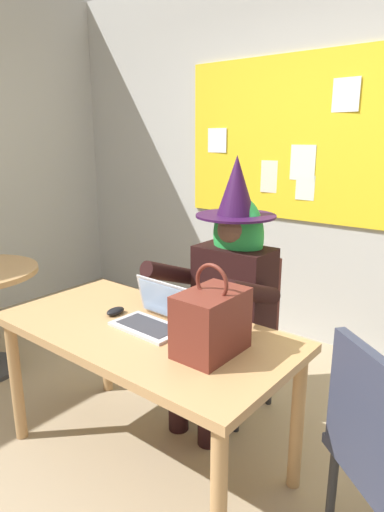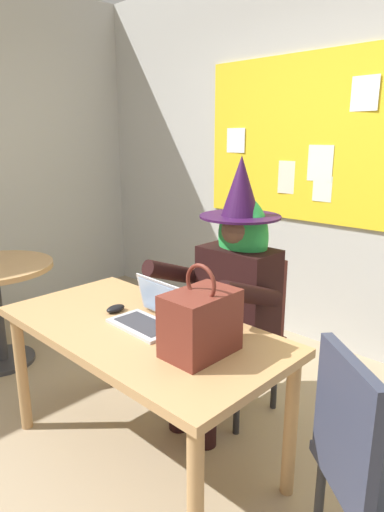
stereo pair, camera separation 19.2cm
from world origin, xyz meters
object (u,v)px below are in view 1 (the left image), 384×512
(chair_at_desk, at_px, (239,322))
(computer_mouse, at_px, (115,311))
(desk_main, at_px, (144,345))
(handbag, at_px, (211,322))
(laptop, at_px, (154,316))
(person_costumed, at_px, (228,280))

(chair_at_desk, relative_size, computer_mouse, 8.73)
(desk_main, height_order, chair_at_desk, chair_at_desk)
(handbag, bearing_deg, laptop, 172.21)
(desk_main, bearing_deg, chair_at_desk, 85.03)
(chair_at_desk, height_order, laptop, laptop)
(computer_mouse, xyz_separation_m, handbag, (0.61, -0.03, 0.12))
(laptop, height_order, handbag, handbag)
(desk_main, distance_m, laptop, 0.15)
(computer_mouse, relative_size, handbag, 0.28)
(desk_main, xyz_separation_m, computer_mouse, (-0.22, 0.03, 0.11))
(desk_main, relative_size, laptop, 4.08)
(laptop, bearing_deg, computer_mouse, -172.40)
(laptop, relative_size, computer_mouse, 3.34)
(desk_main, height_order, computer_mouse, computer_mouse)
(person_costumed, bearing_deg, handbag, 27.51)
(desk_main, relative_size, computer_mouse, 13.62)
(desk_main, bearing_deg, person_costumed, 84.20)
(desk_main, distance_m, person_costumed, 0.63)
(laptop, bearing_deg, handbag, -5.76)
(person_costumed, height_order, computer_mouse, person_costumed)
(person_costumed, bearing_deg, chair_at_desk, 178.19)
(person_costumed, distance_m, laptop, 0.55)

